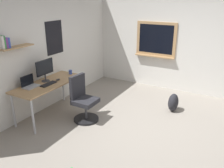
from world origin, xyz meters
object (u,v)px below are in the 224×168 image
object	(u,v)px
office_chair	(83,101)
monitor_primary	(45,69)
computer_mouse	(58,80)
coffee_mug	(70,72)
keyboard	(49,84)
backpack	(173,102)
laptop	(30,84)
desk	(49,86)

from	to	relation	value
office_chair	monitor_primary	bearing A→B (deg)	99.99
computer_mouse	coffee_mug	bearing A→B (deg)	5.83
keyboard	backpack	bearing A→B (deg)	-54.41
monitor_primary	coffee_mug	world-z (taller)	monitor_primary
laptop	coffee_mug	size ratio (longest dim) A/B	3.37
laptop	computer_mouse	bearing A→B (deg)	-22.77
office_chair	backpack	bearing A→B (deg)	-49.74
laptop	keyboard	xyz separation A→B (m)	(0.28, -0.23, -0.04)
coffee_mug	backpack	xyz separation A→B (m)	(0.79, -2.22, -0.59)
computer_mouse	backpack	world-z (taller)	computer_mouse
monitor_primary	desk	bearing A→B (deg)	-110.71
backpack	keyboard	bearing A→B (deg)	125.59
keyboard	backpack	world-z (taller)	keyboard
computer_mouse	coffee_mug	world-z (taller)	coffee_mug
laptop	backpack	world-z (taller)	laptop
computer_mouse	keyboard	bearing A→B (deg)	180.00
laptop	keyboard	size ratio (longest dim) A/B	0.84
coffee_mug	backpack	distance (m)	2.43
laptop	coffee_mug	xyz separation A→B (m)	(1.05, -0.18, -0.01)
computer_mouse	monitor_primary	bearing A→B (deg)	131.03
desk	laptop	bearing A→B (deg)	156.76
desk	computer_mouse	distance (m)	0.23
keyboard	backpack	distance (m)	2.73
computer_mouse	backpack	bearing A→B (deg)	-59.59
desk	monitor_primary	xyz separation A→B (m)	(0.04, 0.10, 0.34)
monitor_primary	computer_mouse	distance (m)	0.35
keyboard	laptop	bearing A→B (deg)	139.82
office_chair	coffee_mug	size ratio (longest dim) A/B	10.33
laptop	keyboard	distance (m)	0.36
office_chair	laptop	xyz separation A→B (m)	(-0.54, 0.88, 0.39)
keyboard	backpack	xyz separation A→B (m)	(1.56, -2.17, -0.55)
laptop	coffee_mug	bearing A→B (deg)	-9.95
office_chair	backpack	distance (m)	2.01
office_chair	keyboard	xyz separation A→B (m)	(-0.27, 0.65, 0.35)
desk	backpack	bearing A→B (deg)	-56.77
laptop	computer_mouse	xyz separation A→B (m)	(0.56, -0.23, -0.04)
office_chair	computer_mouse	size ratio (longest dim) A/B	9.13
desk	keyboard	xyz separation A→B (m)	(-0.08, -0.08, 0.08)
monitor_primary	backpack	size ratio (longest dim) A/B	1.14
laptop	coffee_mug	world-z (taller)	laptop
office_chair	keyboard	bearing A→B (deg)	112.22
laptop	office_chair	bearing A→B (deg)	-58.47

